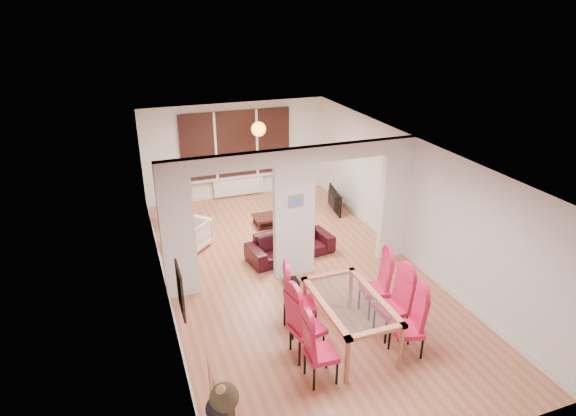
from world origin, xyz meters
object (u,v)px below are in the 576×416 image
dining_chair_lc (300,299)px  dining_chair_rc (375,286)px  dining_chair_rb (392,305)px  person (184,196)px  dining_chair_ra (408,325)px  coffee_table (276,219)px  bottle (277,207)px  sofa (290,244)px  armchair (191,234)px  television (331,200)px  dining_table (349,321)px  dining_chair_lb (307,323)px  bowl (284,211)px  dining_chair_la (321,349)px

dining_chair_lc → dining_chair_rc: 1.38m
dining_chair_rb → person: person is taller
dining_chair_ra → coffee_table: size_ratio=0.98×
bottle → sofa: bearing=-99.6°
dining_chair_lc → armchair: (-1.21, 3.52, -0.26)m
dining_chair_rb → television: bearing=71.5°
dining_table → dining_chair_lb: size_ratio=1.48×
armchair → bowl: bearing=60.6°
dining_chair_lc → bottle: 4.27m
dining_chair_rc → dining_chair_lc: bearing=-168.5°
dining_chair_lb → dining_chair_rc: bearing=10.9°
dining_chair_lb → bowl: bearing=63.2°
bottle → dining_chair_lb: bearing=-103.4°
bowl → sofa: bearing=-104.8°
person → coffee_table: 2.28m
dining_chair_rb → sofa: 3.10m
dining_chair_la → dining_chair_lc: bearing=88.0°
dining_chair_rb → bottle: dining_chair_rb is taller
bottle → bowl: (0.16, -0.00, -0.12)m
person → dining_chair_rb: bearing=35.0°
dining_table → dining_chair_lb: (-0.74, -0.06, 0.18)m
dining_chair_lc → dining_chair_ra: size_ratio=1.09×
dining_chair_lb → coffee_table: dining_chair_lb is taller
dining_chair_rc → coffee_table: bearing=107.2°
dining_table → sofa: (0.10, 2.98, -0.13)m
dining_chair_ra → armchair: size_ratio=1.48×
sofa → armchair: 2.22m
dining_chair_lb → bowl: 4.94m
dining_chair_rb → bowl: size_ratio=5.27×
dining_table → bowl: (0.55, 4.69, -0.12)m
dining_chair_la → dining_chair_rb: dining_chair_rb is taller
dining_chair_lc → bowl: bearing=88.0°
dining_chair_la → dining_chair_ra: 1.44m
person → dining_table: bearing=28.4°
dining_chair_lb → armchair: 4.28m
dining_chair_lc → dining_chair_rc: bearing=14.3°
dining_chair_lb → dining_chair_lc: 0.62m
sofa → bowl: bearing=66.0°
dining_table → coffee_table: (0.32, 4.58, -0.28)m
dining_chair_rb → bottle: size_ratio=3.79×
dining_chair_ra → bowl: dining_chair_ra is taller
person → coffee_table: size_ratio=1.45×
dining_chair_rb → sofa: size_ratio=0.61×
bottle → television: bearing=7.0°
dining_table → television: size_ratio=1.69×
person → dining_chair_lc: bearing=23.4°
dining_table → television: dining_table is taller
dining_chair_lc → dining_chair_rc: (1.38, 0.01, -0.04)m
dining_chair_la → person: bearing=104.1°
dining_chair_rb → armchair: bearing=117.0°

